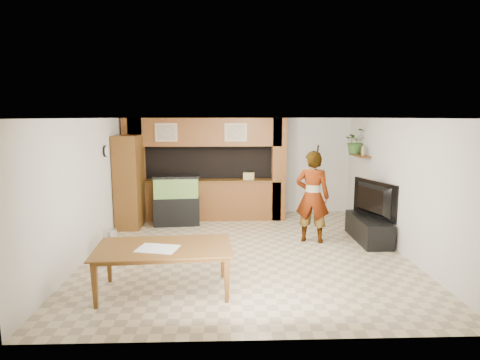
{
  "coord_description": "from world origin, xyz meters",
  "views": [
    {
      "loc": [
        -0.37,
        -7.64,
        2.62
      ],
      "look_at": [
        -0.1,
        0.6,
        1.32
      ],
      "focal_mm": 30.0,
      "sensor_mm": 36.0,
      "label": 1
    }
  ],
  "objects_px": {
    "television": "(370,200)",
    "dining_table": "(164,270)",
    "pantry_cabinet": "(129,182)",
    "aquarium": "(177,201)",
    "person": "(312,197)"
  },
  "relations": [
    {
      "from": "television",
      "to": "person",
      "type": "relative_size",
      "value": 0.7
    },
    {
      "from": "pantry_cabinet",
      "to": "dining_table",
      "type": "height_order",
      "value": "pantry_cabinet"
    },
    {
      "from": "pantry_cabinet",
      "to": "aquarium",
      "type": "relative_size",
      "value": 1.8
    },
    {
      "from": "pantry_cabinet",
      "to": "person",
      "type": "height_order",
      "value": "pantry_cabinet"
    },
    {
      "from": "person",
      "to": "pantry_cabinet",
      "type": "bearing_deg",
      "value": 1.15
    },
    {
      "from": "television",
      "to": "person",
      "type": "height_order",
      "value": "person"
    },
    {
      "from": "television",
      "to": "person",
      "type": "xyz_separation_m",
      "value": [
        -1.23,
        -0.02,
        0.07
      ]
    },
    {
      "from": "aquarium",
      "to": "television",
      "type": "distance_m",
      "value": 4.48
    },
    {
      "from": "pantry_cabinet",
      "to": "aquarium",
      "type": "distance_m",
      "value": 1.21
    },
    {
      "from": "aquarium",
      "to": "person",
      "type": "bearing_deg",
      "value": -30.08
    },
    {
      "from": "aquarium",
      "to": "television",
      "type": "relative_size",
      "value": 0.9
    },
    {
      "from": "television",
      "to": "pantry_cabinet",
      "type": "bearing_deg",
      "value": 57.77
    },
    {
      "from": "television",
      "to": "dining_table",
      "type": "bearing_deg",
      "value": 103.04
    },
    {
      "from": "television",
      "to": "dining_table",
      "type": "xyz_separation_m",
      "value": [
        -3.97,
        -2.46,
        -0.54
      ]
    },
    {
      "from": "television",
      "to": "dining_table",
      "type": "distance_m",
      "value": 4.7
    }
  ]
}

